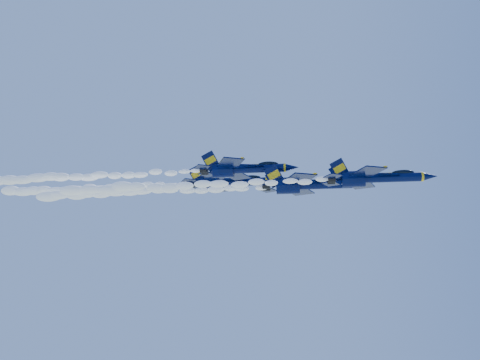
# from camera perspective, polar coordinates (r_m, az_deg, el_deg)

# --- Properties ---
(jet_lead) EXTENTS (16.14, 13.24, 6.00)m
(jet_lead) POSITION_cam_1_polar(r_m,az_deg,el_deg) (73.31, 16.11, 0.27)
(jet_lead) COLOR #020A32
(smoke_trail_jet_lead) EXTENTS (42.51, 1.80, 1.62)m
(smoke_trail_jet_lead) POSITION_cam_1_polar(r_m,az_deg,el_deg) (73.93, -5.92, -0.70)
(smoke_trail_jet_lead) COLOR white
(jet_second) EXTENTS (19.19, 15.74, 7.13)m
(jet_second) POSITION_cam_1_polar(r_m,az_deg,el_deg) (83.14, 8.51, -0.53)
(jet_second) COLOR #020A32
(smoke_trail_jet_second) EXTENTS (42.51, 2.14, 1.92)m
(smoke_trail_jet_second) POSITION_cam_1_polar(r_m,az_deg,el_deg) (87.14, -11.22, -1.37)
(smoke_trail_jet_second) COLOR white
(jet_third) EXTENTS (18.21, 14.94, 6.77)m
(jet_third) POSITION_cam_1_polar(r_m,az_deg,el_deg) (86.31, 0.35, 1.38)
(jet_third) COLOR #020A32
(smoke_trail_jet_third) EXTENTS (42.51, 2.03, 1.83)m
(smoke_trail_jet_third) POSITION_cam_1_polar(r_m,az_deg,el_deg) (93.85, -17.56, 0.48)
(smoke_trail_jet_third) COLOR white
(jet_fourth) EXTENTS (19.75, 16.20, 7.34)m
(jet_fourth) POSITION_cam_1_polar(r_m,az_deg,el_deg) (99.33, -1.56, -0.25)
(jet_fourth) COLOR #020A32
(smoke_trail_jet_fourth) EXTENTS (42.51, 2.20, 1.98)m
(smoke_trail_jet_fourth) POSITION_cam_1_polar(r_m,az_deg,el_deg) (107.51, -17.43, -0.94)
(smoke_trail_jet_fourth) COLOR white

